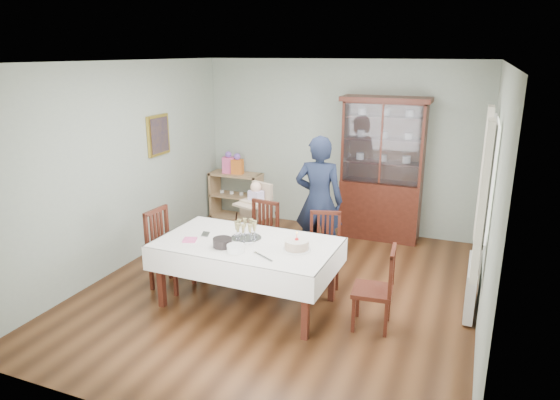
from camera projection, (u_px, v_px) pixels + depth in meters
The scene contains 25 objects.
floor at pixel (281, 289), 6.13m from camera, with size 5.00×5.00×0.00m, color #593319.
room_shell at pixel (297, 145), 6.12m from camera, with size 5.00×5.00×5.00m.
dining_table at pixel (248, 273), 5.69m from camera, with size 2.02×1.19×0.76m.
china_cabinet at pixel (382, 167), 7.55m from camera, with size 1.30×0.48×2.18m.
sideboard at pixel (236, 196), 8.67m from camera, with size 0.90×0.38×0.80m.
picture_frame at pixel (158, 135), 7.17m from camera, with size 0.04×0.48×0.58m, color gold.
window at pixel (490, 178), 5.16m from camera, with size 0.04×1.02×1.22m, color white.
curtain_left at pixel (482, 203), 4.66m from camera, with size 0.07×0.30×1.55m, color silver.
curtain_right at pixel (484, 174), 5.76m from camera, with size 0.07×0.30×1.55m, color silver.
radiator at pixel (471, 286), 5.54m from camera, with size 0.10×0.80×0.55m, color white.
chair_far_left at pixel (259, 252), 6.55m from camera, with size 0.47×0.47×0.94m.
chair_far_right at pixel (324, 263), 6.23m from camera, with size 0.49×0.49×0.90m.
chair_end_left at pixel (171, 264), 6.13m from camera, with size 0.47×0.47×0.98m.
chair_end_right at pixel (374, 304), 5.23m from camera, with size 0.44×0.44×0.90m.
woman at pixel (319, 201), 6.67m from camera, with size 0.65×0.42×1.77m, color black.
high_chair at pixel (256, 226), 7.12m from camera, with size 0.60×0.60×1.06m.
champagne_tray at pixel (246, 233), 5.65m from camera, with size 0.35×0.35×0.21m.
birthday_cake at pixel (297, 245), 5.34m from camera, with size 0.30×0.30×0.21m.
plate_stack_dark at pixel (222, 243), 5.42m from camera, with size 0.21×0.21×0.10m, color black.
plate_stack_white at pixel (236, 248), 5.29m from camera, with size 0.19×0.19×0.08m, color white.
napkin_stack at pixel (190, 240), 5.61m from camera, with size 0.14×0.14×0.02m, color #ED5795.
cutlery at pixel (203, 234), 5.81m from camera, with size 0.11×0.16×0.01m, color silver, non-canonical shape.
cake_knife at pixel (263, 257), 5.16m from camera, with size 0.31×0.03×0.01m, color silver.
gift_bag_pink at pixel (229, 163), 8.53m from camera, with size 0.23×0.18×0.38m.
gift_bag_orange at pixel (237, 165), 8.48m from camera, with size 0.21×0.16×0.35m.
Camera 1 is at (2.07, -5.16, 2.81)m, focal length 32.00 mm.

